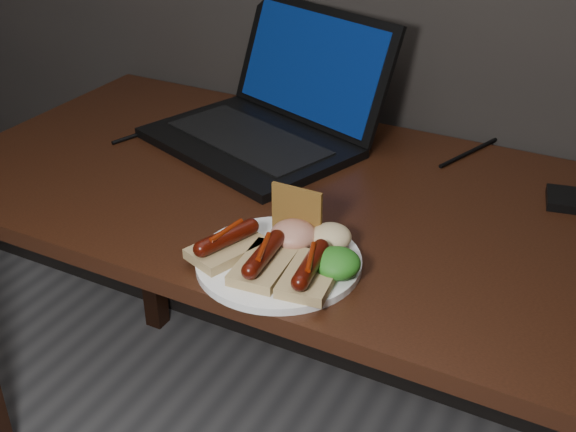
# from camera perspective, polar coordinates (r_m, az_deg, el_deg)

# --- Properties ---
(desk) EXTENTS (1.40, 0.70, 0.75)m
(desk) POSITION_cam_1_polar(r_m,az_deg,el_deg) (1.34, 1.96, -1.40)
(desk) COLOR #33180C
(desk) RESTS_ON ground
(laptop) EXTENTS (0.50, 0.48, 0.25)m
(laptop) POSITION_cam_1_polar(r_m,az_deg,el_deg) (1.48, -1.38, 7.96)
(laptop) COLOR black
(laptop) RESTS_ON desk
(desk_cables) EXTENTS (1.01, 0.42, 0.01)m
(desk_cables) POSITION_cam_1_polar(r_m,az_deg,el_deg) (1.42, 5.29, 4.66)
(desk_cables) COLOR black
(desk_cables) RESTS_ON desk
(plate) EXTENTS (0.26, 0.26, 0.01)m
(plate) POSITION_cam_1_polar(r_m,az_deg,el_deg) (1.09, -0.74, -3.62)
(plate) COLOR white
(plate) RESTS_ON desk
(bread_sausage_left) EXTENTS (0.10, 0.13, 0.04)m
(bread_sausage_left) POSITION_cam_1_polar(r_m,az_deg,el_deg) (1.09, -4.84, -2.21)
(bread_sausage_left) COLOR tan
(bread_sausage_left) RESTS_ON plate
(bread_sausage_center) EXTENTS (0.08, 0.12, 0.04)m
(bread_sausage_center) POSITION_cam_1_polar(r_m,az_deg,el_deg) (1.05, -1.91, -3.53)
(bread_sausage_center) COLOR tan
(bread_sausage_center) RESTS_ON plate
(bread_sausage_right) EXTENTS (0.08, 0.12, 0.04)m
(bread_sausage_right) POSITION_cam_1_polar(r_m,az_deg,el_deg) (1.03, 1.79, -4.37)
(bread_sausage_right) COLOR tan
(bread_sausage_right) RESTS_ON plate
(crispbread) EXTENTS (0.08, 0.01, 0.08)m
(crispbread) POSITION_cam_1_polar(r_m,az_deg,el_deg) (1.12, 0.69, 0.32)
(crispbread) COLOR #916027
(crispbread) RESTS_ON plate
(salad_greens) EXTENTS (0.07, 0.07, 0.04)m
(salad_greens) POSITION_cam_1_polar(r_m,az_deg,el_deg) (1.04, 3.88, -3.73)
(salad_greens) COLOR #135010
(salad_greens) RESTS_ON plate
(salsa_mound) EXTENTS (0.07, 0.07, 0.04)m
(salsa_mound) POSITION_cam_1_polar(r_m,az_deg,el_deg) (1.11, 0.43, -1.47)
(salsa_mound) COLOR maroon
(salsa_mound) RESTS_ON plate
(coleslaw_mound) EXTENTS (0.06, 0.06, 0.04)m
(coleslaw_mound) POSITION_cam_1_polar(r_m,az_deg,el_deg) (1.11, 3.40, -1.63)
(coleslaw_mound) COLOR beige
(coleslaw_mound) RESTS_ON plate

